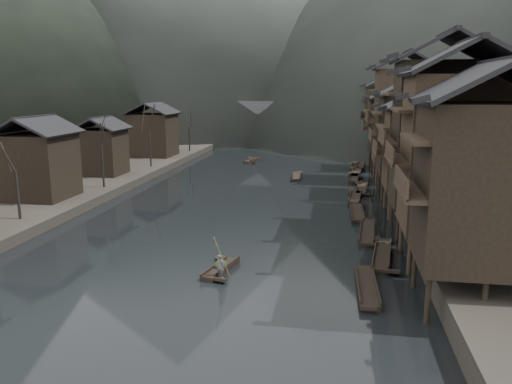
# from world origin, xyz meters

# --- Properties ---
(water) EXTENTS (300.00, 300.00, 0.00)m
(water) POSITION_xyz_m (0.00, 0.00, 0.00)
(water) COLOR black
(water) RESTS_ON ground
(left_bank) EXTENTS (40.00, 200.00, 1.20)m
(left_bank) POSITION_xyz_m (-35.00, 40.00, 0.60)
(left_bank) COLOR #2D2823
(left_bank) RESTS_ON ground
(stilt_houses) EXTENTS (9.00, 67.60, 16.58)m
(stilt_houses) POSITION_xyz_m (17.28, 18.86, 9.03)
(stilt_houses) COLOR black
(stilt_houses) RESTS_ON ground
(left_houses) EXTENTS (8.10, 53.20, 8.73)m
(left_houses) POSITION_xyz_m (-20.50, 20.12, 5.66)
(left_houses) COLOR black
(left_houses) RESTS_ON left_bank
(bare_trees) EXTENTS (3.62, 61.89, 7.24)m
(bare_trees) POSITION_xyz_m (-17.00, 16.10, 6.28)
(bare_trees) COLOR black
(bare_trees) RESTS_ON left_bank
(moored_sampans) EXTENTS (3.23, 67.42, 0.47)m
(moored_sampans) POSITION_xyz_m (11.98, 24.14, 0.20)
(moored_sampans) COLOR black
(moored_sampans) RESTS_ON water
(midriver_boats) EXTENTS (12.68, 42.36, 0.45)m
(midriver_boats) POSITION_xyz_m (1.14, 51.07, 0.20)
(midriver_boats) COLOR black
(midriver_boats) RESTS_ON water
(stone_bridge) EXTENTS (40.00, 6.00, 9.00)m
(stone_bridge) POSITION_xyz_m (-0.00, 72.00, 5.11)
(stone_bridge) COLOR #4C4C4F
(stone_bridge) RESTS_ON ground
(hero_sampan) EXTENTS (1.83, 4.56, 0.43)m
(hero_sampan) POSITION_xyz_m (1.88, -4.91, 0.20)
(hero_sampan) COLOR black
(hero_sampan) RESTS_ON water
(cargo_heap) EXTENTS (0.99, 1.30, 0.59)m
(cargo_heap) POSITION_xyz_m (1.84, -4.71, 0.73)
(cargo_heap) COLOR black
(cargo_heap) RESTS_ON hero_sampan
(boatman) EXTENTS (0.66, 0.56, 1.54)m
(boatman) POSITION_xyz_m (2.23, -6.44, 1.20)
(boatman) COLOR #5A5A5D
(boatman) RESTS_ON hero_sampan
(bamboo_pole) EXTENTS (0.78, 1.98, 3.74)m
(bamboo_pole) POSITION_xyz_m (2.43, -6.44, 3.84)
(bamboo_pole) COLOR #8C7A51
(bamboo_pole) RESTS_ON boatman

